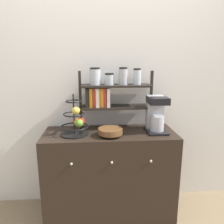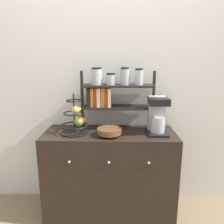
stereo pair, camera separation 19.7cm
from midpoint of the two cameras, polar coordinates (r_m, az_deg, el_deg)
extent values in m
cube|color=silver|center=(2.20, -3.73, 8.58)|extent=(7.00, 0.05, 2.60)
cube|color=black|center=(2.19, -3.26, -15.79)|extent=(1.21, 0.47, 0.83)
sphere|color=#B2AD8C|center=(1.89, -13.61, -13.14)|extent=(0.02, 0.02, 0.02)
sphere|color=#B2AD8C|center=(1.87, -3.19, -13.13)|extent=(0.02, 0.02, 0.02)
sphere|color=#B2AD8C|center=(1.90, 7.17, -12.70)|extent=(0.02, 0.02, 0.02)
cube|color=black|center=(2.06, 8.72, -4.89)|extent=(0.18, 0.25, 0.02)
cube|color=#B7B7BC|center=(2.08, 8.44, 0.03)|extent=(0.15, 0.10, 0.31)
cylinder|color=#B7B7BC|center=(2.02, 8.94, -2.98)|extent=(0.13, 0.13, 0.14)
cube|color=black|center=(1.98, 9.10, 3.04)|extent=(0.17, 0.20, 0.06)
cylinder|color=black|center=(2.01, -12.50, -5.65)|extent=(0.25, 0.25, 0.01)
cylinder|color=black|center=(1.96, -12.77, -0.56)|extent=(0.01, 0.01, 0.36)
torus|color=black|center=(1.99, -12.61, -3.76)|extent=(0.25, 0.25, 0.01)
torus|color=black|center=(1.96, -12.77, -0.56)|extent=(0.19, 0.19, 0.01)
torus|color=black|center=(1.93, -12.95, 2.72)|extent=(0.14, 0.14, 0.01)
sphere|color=red|center=(2.00, -10.97, -2.50)|extent=(0.07, 0.07, 0.07)
sphere|color=#6BAD33|center=(1.96, -11.47, -2.89)|extent=(0.07, 0.07, 0.07)
sphere|color=orange|center=(1.97, -11.65, -2.74)|extent=(0.08, 0.08, 0.08)
ellipsoid|color=yellow|center=(1.97, -11.88, 0.23)|extent=(0.06, 0.15, 0.04)
sphere|color=gold|center=(1.92, -12.35, 0.27)|extent=(0.07, 0.07, 0.07)
cylinder|color=brown|center=(1.93, -3.26, -6.00)|extent=(0.12, 0.12, 0.02)
cylinder|color=brown|center=(1.92, -3.28, -5.03)|extent=(0.21, 0.21, 0.05)
cube|color=black|center=(2.10, -10.92, 2.92)|extent=(0.02, 0.02, 0.55)
cube|color=black|center=(2.13, 7.55, 3.20)|extent=(0.02, 0.02, 0.55)
cube|color=black|center=(2.10, -1.60, 1.32)|extent=(0.65, 0.20, 0.02)
cube|color=black|center=(2.07, -1.64, 6.88)|extent=(0.65, 0.20, 0.02)
cube|color=black|center=(2.09, -9.13, 3.80)|extent=(0.03, 0.16, 0.18)
cube|color=orange|center=(2.08, -8.21, 3.82)|extent=(0.03, 0.14, 0.18)
cube|color=red|center=(2.08, -7.36, 3.84)|extent=(0.02, 0.13, 0.18)
cube|color=white|center=(2.08, -6.50, 3.86)|extent=(0.03, 0.16, 0.18)
cube|color=orange|center=(2.08, -5.43, 3.88)|extent=(0.03, 0.13, 0.18)
cube|color=red|center=(2.08, -4.62, 3.89)|extent=(0.02, 0.14, 0.18)
cube|color=white|center=(2.08, -3.75, 3.91)|extent=(0.03, 0.16, 0.18)
cylinder|color=silver|center=(2.06, -7.19, 9.02)|extent=(0.10, 0.10, 0.14)
cylinder|color=black|center=(2.05, -7.26, 11.25)|extent=(0.09, 0.09, 0.02)
cylinder|color=silver|center=(2.06, -3.49, 8.38)|extent=(0.09, 0.09, 0.09)
cylinder|color=black|center=(2.06, -3.51, 9.89)|extent=(0.08, 0.08, 0.02)
cylinder|color=#ADB2B7|center=(2.06, 0.18, 9.16)|extent=(0.09, 0.09, 0.15)
cylinder|color=black|center=(2.06, 0.19, 11.40)|extent=(0.08, 0.08, 0.02)
cylinder|color=silver|center=(2.08, 3.83, 9.02)|extent=(0.08, 0.08, 0.14)
cylinder|color=black|center=(2.07, 3.86, 11.11)|extent=(0.07, 0.07, 0.02)
camera|label=1|loc=(0.10, -92.86, -0.68)|focal=35.00mm
camera|label=2|loc=(0.10, 87.14, 0.68)|focal=35.00mm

